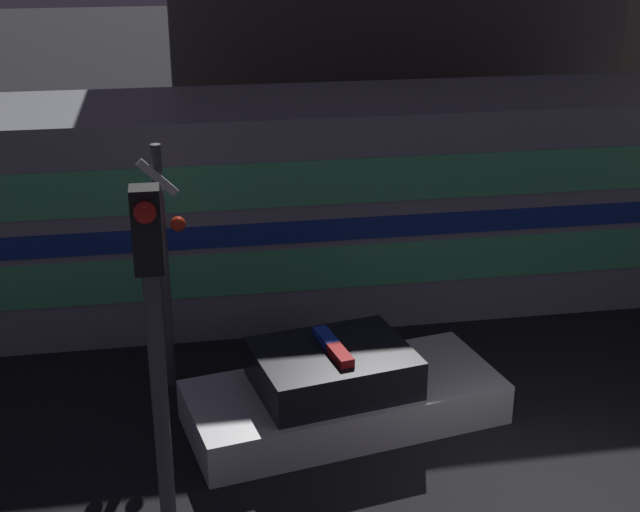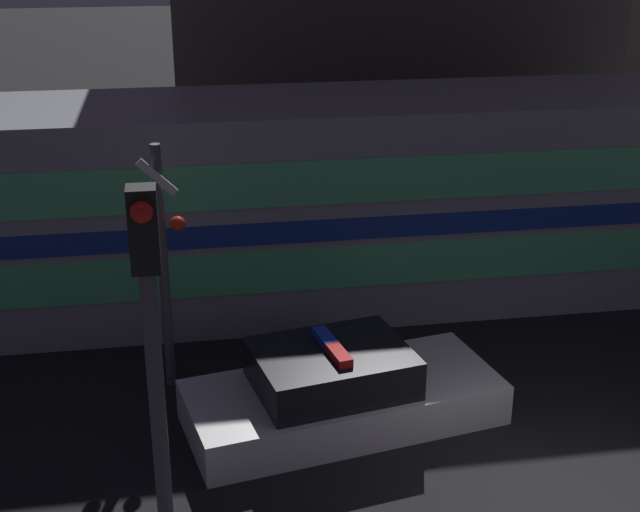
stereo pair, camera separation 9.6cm
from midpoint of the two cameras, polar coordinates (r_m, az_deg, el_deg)
train at (r=16.36m, az=-1.01°, el=3.44°), size 23.17×3.10×3.82m
police_car at (r=12.96m, az=1.49°, el=-8.72°), size 4.77×2.69×1.30m
crossing_signal_far at (r=13.37m, az=-9.82°, el=-0.20°), size 0.72×0.33×3.86m
traffic_light_corner at (r=9.58m, az=-10.42°, el=-5.17°), size 0.30×0.46×4.42m
building_left at (r=23.51m, az=3.82°, el=16.00°), size 10.39×6.53×9.44m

